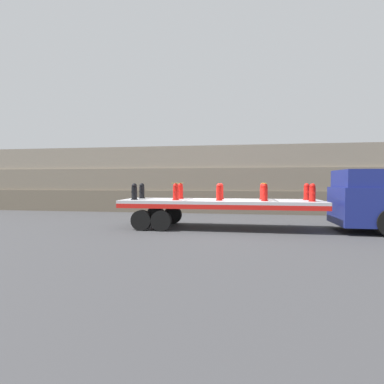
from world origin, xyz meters
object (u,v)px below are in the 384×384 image
(fire_hydrant_black_far_0, at_px, (142,191))
(fire_hydrant_red_near_4, at_px, (312,193))
(truck_cab, at_px, (368,200))
(fire_hydrant_red_near_1, at_px, (176,192))
(fire_hydrant_red_far_1, at_px, (180,191))
(fire_hydrant_red_near_3, at_px, (265,192))
(flatbed_trailer, at_px, (206,205))
(fire_hydrant_red_far_2, at_px, (221,191))
(fire_hydrant_black_near_0, at_px, (134,192))
(fire_hydrant_red_far_3, at_px, (263,192))
(fire_hydrant_red_far_4, at_px, (307,192))
(fire_hydrant_red_near_2, at_px, (219,192))

(fire_hydrant_black_far_0, xyz_separation_m, fire_hydrant_red_near_4, (7.91, -1.10, 0.00))
(truck_cab, height_order, fire_hydrant_black_far_0, truck_cab)
(truck_cab, relative_size, fire_hydrant_red_near_1, 3.48)
(fire_hydrant_red_far_1, bearing_deg, truck_cab, -3.75)
(truck_cab, bearing_deg, fire_hydrant_red_near_3, -172.90)
(flatbed_trailer, xyz_separation_m, fire_hydrant_red_far_1, (-1.31, 0.55, 0.63))
(flatbed_trailer, bearing_deg, fire_hydrant_red_near_3, -11.72)
(fire_hydrant_red_far_1, xyz_separation_m, fire_hydrant_red_far_2, (1.98, 0.00, 0.00))
(fire_hydrant_black_near_0, bearing_deg, fire_hydrant_red_far_1, 29.02)
(fire_hydrant_red_near_1, height_order, fire_hydrant_red_near_3, same)
(fire_hydrant_red_near_3, bearing_deg, flatbed_trailer, 168.28)
(flatbed_trailer, bearing_deg, truck_cab, 0.00)
(flatbed_trailer, xyz_separation_m, fire_hydrant_red_near_1, (-1.31, -0.55, 0.63))
(fire_hydrant_red_near_1, relative_size, fire_hydrant_red_far_3, 1.00)
(truck_cab, distance_m, fire_hydrant_red_near_1, 8.39)
(truck_cab, bearing_deg, fire_hydrant_red_far_4, 167.27)
(truck_cab, xyz_separation_m, fire_hydrant_red_near_2, (-6.38, -0.55, 0.34))
(fire_hydrant_red_near_2, height_order, fire_hydrant_red_near_3, same)
(fire_hydrant_red_far_2, bearing_deg, fire_hydrant_red_far_4, 0.00)
(fire_hydrant_black_near_0, height_order, fire_hydrant_red_far_4, same)
(fire_hydrant_red_near_3, xyz_separation_m, fire_hydrant_red_far_3, (0.00, 1.10, 0.00))
(fire_hydrant_red_far_2, bearing_deg, fire_hydrant_red_near_4, -15.50)
(fire_hydrant_red_far_1, height_order, fire_hydrant_red_far_3, same)
(fire_hydrant_red_near_3, distance_m, fire_hydrant_red_far_3, 1.10)
(fire_hydrant_red_near_3, bearing_deg, fire_hydrant_black_near_0, 180.00)
(truck_cab, xyz_separation_m, flatbed_trailer, (-7.05, 0.00, -0.29))
(fire_hydrant_black_far_0, height_order, fire_hydrant_red_far_4, same)
(fire_hydrant_red_far_4, bearing_deg, fire_hydrant_red_near_3, -150.98)
(fire_hydrant_red_far_3, bearing_deg, truck_cab, -7.10)
(fire_hydrant_red_far_1, distance_m, fire_hydrant_red_near_2, 2.26)
(fire_hydrant_red_near_1, xyz_separation_m, fire_hydrant_red_near_2, (1.98, 0.00, 0.00))
(truck_cab, relative_size, fire_hydrant_black_near_0, 3.48)
(truck_cab, distance_m, flatbed_trailer, 7.06)
(fire_hydrant_red_near_2, bearing_deg, fire_hydrant_red_near_1, 180.00)
(flatbed_trailer, height_order, fire_hydrant_red_far_3, fire_hydrant_red_far_3)
(fire_hydrant_red_near_4, bearing_deg, fire_hydrant_black_near_0, 180.00)
(truck_cab, relative_size, fire_hydrant_red_near_4, 3.48)
(fire_hydrant_red_near_2, bearing_deg, fire_hydrant_red_far_1, 150.98)
(fire_hydrant_red_near_4, relative_size, fire_hydrant_red_far_4, 1.00)
(fire_hydrant_red_far_1, xyz_separation_m, fire_hydrant_red_near_2, (1.98, -1.10, 0.00))
(flatbed_trailer, bearing_deg, fire_hydrant_red_near_1, -157.30)
(fire_hydrant_black_near_0, height_order, fire_hydrant_red_far_2, same)
(truck_cab, height_order, fire_hydrant_red_near_2, truck_cab)
(fire_hydrant_black_near_0, height_order, fire_hydrant_red_near_2, same)
(fire_hydrant_red_near_3, height_order, fire_hydrant_red_far_4, same)
(flatbed_trailer, xyz_separation_m, fire_hydrant_red_far_2, (0.67, 0.55, 0.63))
(fire_hydrant_red_near_2, xyz_separation_m, fire_hydrant_red_near_4, (3.96, 0.00, 0.00))
(fire_hydrant_red_near_2, relative_size, fire_hydrant_red_near_4, 1.00)
(fire_hydrant_red_near_4, distance_m, fire_hydrant_red_far_4, 1.10)
(flatbed_trailer, bearing_deg, fire_hydrant_red_far_2, 39.46)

